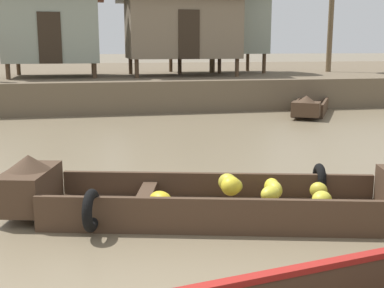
# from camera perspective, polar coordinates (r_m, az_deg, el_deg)

# --- Properties ---
(ground_plane) EXTENTS (300.00, 300.00, 0.00)m
(ground_plane) POSITION_cam_1_polar(r_m,az_deg,el_deg) (12.17, -8.06, 0.56)
(ground_plane) COLOR #7A6B51
(riverbank_strip) EXTENTS (160.00, 20.00, 1.09)m
(riverbank_strip) POSITION_cam_1_polar(r_m,az_deg,el_deg) (26.38, -10.36, 7.37)
(riverbank_strip) COLOR brown
(riverbank_strip) RESTS_ON ground
(banana_boat) EXTENTS (5.64, 2.47, 0.83)m
(banana_boat) POSITION_cam_1_polar(r_m,az_deg,el_deg) (6.50, 3.09, -6.29)
(banana_boat) COLOR #473323
(banana_boat) RESTS_ON ground
(fishing_skiff_distant) EXTENTS (3.25, 4.68, 0.76)m
(fishing_skiff_distant) POSITION_cam_1_polar(r_m,az_deg,el_deg) (17.73, 13.79, 4.54)
(fishing_skiff_distant) COLOR #473323
(fishing_skiff_distant) RESTS_ON ground
(stilt_house_left) EXTENTS (4.13, 3.75, 4.15)m
(stilt_house_left) POSITION_cam_1_polar(r_m,az_deg,el_deg) (20.10, -15.95, 13.19)
(stilt_house_left) COLOR #4C3826
(stilt_house_left) RESTS_ON riverbank_strip
(stilt_house_mid_left) EXTENTS (4.99, 3.50, 3.76)m
(stilt_house_mid_left) POSITION_cam_1_polar(r_m,az_deg,el_deg) (20.15, -1.25, 13.56)
(stilt_house_mid_left) COLOR #4C3826
(stilt_house_mid_left) RESTS_ON riverbank_strip
(stilt_house_mid_right) EXTENTS (4.85, 3.16, 3.93)m
(stilt_house_mid_right) POSITION_cam_1_polar(r_m,az_deg,el_deg) (22.43, 2.84, 13.86)
(stilt_house_mid_right) COLOR #4C3826
(stilt_house_mid_right) RESTS_ON riverbank_strip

